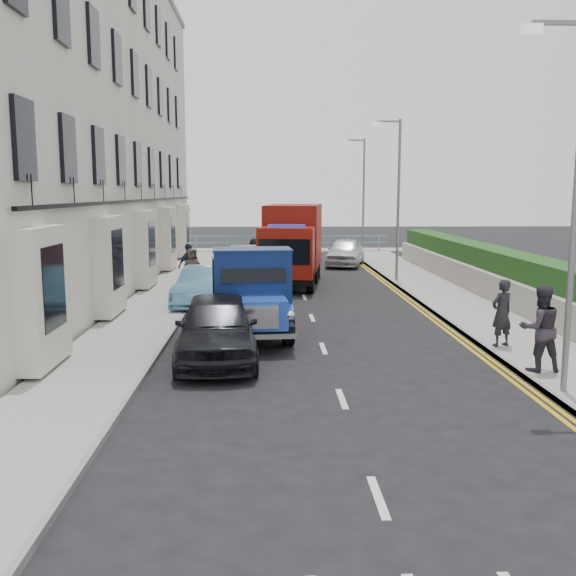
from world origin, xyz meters
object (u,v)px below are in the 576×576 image
at_px(red_lorry, 292,242).
at_px(parked_car_front, 217,327).
at_px(pedestrian_east_near, 502,313).
at_px(lamp_far, 362,191).
at_px(bedford_lorry, 252,298).
at_px(lamp_near, 570,188).
at_px(lamp_mid, 396,190).

bearing_deg(red_lorry, parked_car_front, -92.71).
relative_size(parked_car_front, pedestrian_east_near, 2.73).
relative_size(lamp_far, pedestrian_east_near, 4.16).
bearing_deg(bedford_lorry, pedestrian_east_near, -17.88).
xyz_separation_m(red_lorry, pedestrian_east_near, (4.70, -12.03, -0.84)).
distance_m(lamp_near, pedestrian_east_near, 4.75).
bearing_deg(lamp_far, lamp_near, -90.00).
height_order(lamp_far, pedestrian_east_near, lamp_far).
relative_size(bedford_lorry, red_lorry, 0.79).
distance_m(lamp_near, parked_car_front, 8.08).
bearing_deg(red_lorry, bedford_lorry, -90.65).
bearing_deg(red_lorry, lamp_far, 74.14).
xyz_separation_m(lamp_near, lamp_far, (0.00, 26.00, 0.00)).
bearing_deg(lamp_mid, bedford_lorry, -118.95).
bearing_deg(parked_car_front, lamp_near, -26.88).
xyz_separation_m(lamp_far, bedford_lorry, (-6.00, -20.84, -2.88)).
xyz_separation_m(lamp_near, bedford_lorry, (-6.00, 5.16, -2.88)).
relative_size(bedford_lorry, pedestrian_east_near, 3.12).
distance_m(lamp_far, parked_car_front, 24.19).
distance_m(lamp_near, lamp_far, 26.00).
bearing_deg(bedford_lorry, lamp_near, -44.92).
relative_size(red_lorry, pedestrian_east_near, 3.97).
bearing_deg(lamp_near, lamp_far, 90.00).
xyz_separation_m(lamp_near, lamp_mid, (0.00, 16.00, 0.00)).
xyz_separation_m(lamp_mid, bedford_lorry, (-6.00, -10.84, -2.88)).
relative_size(lamp_far, parked_car_front, 1.52).
distance_m(red_lorry, pedestrian_east_near, 12.94).
bearing_deg(bedford_lorry, red_lorry, 77.55).
bearing_deg(red_lorry, pedestrian_east_near, -61.08).
bearing_deg(pedestrian_east_near, bedford_lorry, -37.38).
xyz_separation_m(lamp_far, red_lorry, (-4.48, -10.33, -2.20)).
relative_size(lamp_mid, bedford_lorry, 1.33).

